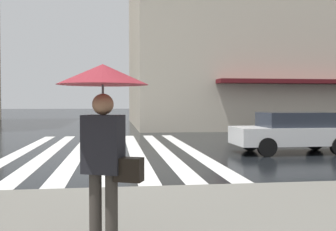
% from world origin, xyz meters
% --- Properties ---
extents(ground_plane, '(220.00, 220.00, 0.00)m').
position_xyz_m(ground_plane, '(0.00, 0.00, 0.00)').
color(ground_plane, black).
extents(zebra_crossing, '(13.00, 6.50, 0.01)m').
position_xyz_m(zebra_crossing, '(4.00, 0.83, 0.00)').
color(zebra_crossing, silver).
rests_on(zebra_crossing, ground_plane).
extents(car_white, '(1.85, 4.10, 1.41)m').
position_xyz_m(car_white, '(2.50, -5.57, 0.76)').
color(car_white, silver).
rests_on(car_white, ground_plane).
extents(pedestrian_with_floral_umbrella, '(0.94, 0.94, 1.98)m').
position_xyz_m(pedestrian_with_floral_umbrella, '(-6.40, 0.68, 1.70)').
color(pedestrian_with_floral_umbrella, black).
rests_on(pedestrian_with_floral_umbrella, sidewalk_pavement).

